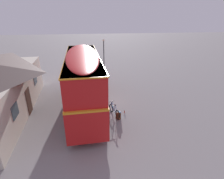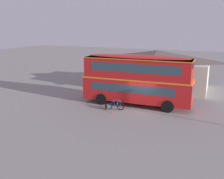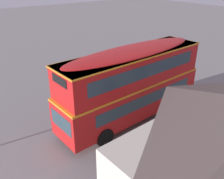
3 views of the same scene
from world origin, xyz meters
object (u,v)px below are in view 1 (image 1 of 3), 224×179
double_decker_bus (84,80)px  street_lamp (104,53)px  backpack_on_ground (118,116)px  touring_bicycle (115,111)px  water_bottle_red_squeeze (124,112)px

double_decker_bus → street_lamp: 9.91m
backpack_on_ground → street_lamp: bearing=0.2°
double_decker_bus → touring_bicycle: (-1.36, -2.34, -2.27)m
water_bottle_red_squeeze → backpack_on_ground: bearing=141.2°
double_decker_bus → touring_bicycle: double_decker_bus is taller
double_decker_bus → street_lamp: bearing=-14.4°
touring_bicycle → water_bottle_red_squeeze: bearing=-74.2°
double_decker_bus → backpack_on_ground: 3.96m
double_decker_bus → water_bottle_red_squeeze: bearing=-109.6°
water_bottle_red_squeeze → street_lamp: (10.73, 0.69, 2.69)m
touring_bicycle → water_bottle_red_squeeze: touring_bicycle is taller
touring_bicycle → water_bottle_red_squeeze: 0.90m
water_bottle_red_squeeze → double_decker_bus: bearing=70.4°
double_decker_bus → street_lamp: (9.60, -2.47, 0.16)m
touring_bicycle → street_lamp: street_lamp is taller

